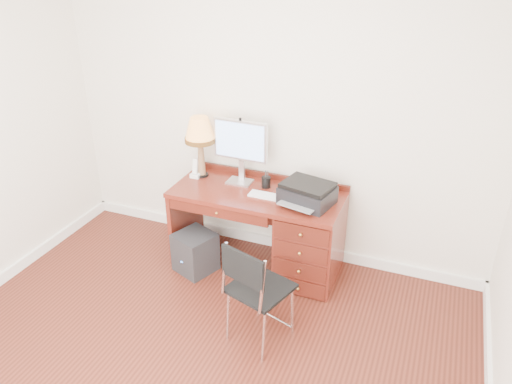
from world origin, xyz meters
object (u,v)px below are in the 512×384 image
at_px(desk, 292,232).
at_px(leg_lamp, 200,134).
at_px(printer, 307,193).
at_px(phone, 196,172).
at_px(chair, 257,286).
at_px(equipment_box, 195,252).
at_px(monitor, 240,144).

height_order(desk, leg_lamp, leg_lamp).
bearing_deg(leg_lamp, desk, -7.27).
bearing_deg(printer, phone, -172.69).
distance_m(chair, equipment_box, 1.13).
relative_size(desk, printer, 3.17).
relative_size(phone, equipment_box, 0.49).
height_order(monitor, phone, monitor).
relative_size(monitor, printer, 1.22).
distance_m(phone, equipment_box, 0.74).
bearing_deg(phone, equipment_box, -67.43).
relative_size(leg_lamp, equipment_box, 1.53).
xyz_separation_m(phone, equipment_box, (0.15, -0.37, -0.62)).
distance_m(leg_lamp, phone, 0.37).
bearing_deg(phone, desk, -4.18).
bearing_deg(chair, equipment_box, 160.77).
bearing_deg(equipment_box, monitor, 80.02).
relative_size(printer, phone, 2.60).
bearing_deg(printer, desk, 177.98).
height_order(phone, chair, phone).
xyz_separation_m(desk, equipment_box, (-0.81, -0.30, -0.23)).
height_order(printer, equipment_box, printer).
height_order(desk, monitor, monitor).
bearing_deg(leg_lamp, printer, -8.27).
height_order(printer, phone, same).
xyz_separation_m(printer, leg_lamp, (-1.06, 0.15, 0.33)).
relative_size(monitor, chair, 0.68).
bearing_deg(equipment_box, chair, -15.77).
distance_m(desk, printer, 0.45).
xyz_separation_m(printer, chair, (-0.09, -0.91, -0.32)).
xyz_separation_m(monitor, leg_lamp, (-0.38, -0.03, 0.05)).
xyz_separation_m(monitor, printer, (0.68, -0.18, -0.27)).
xyz_separation_m(chair, equipment_box, (-0.86, 0.65, -0.33)).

